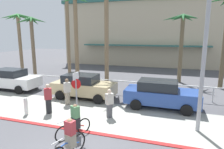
# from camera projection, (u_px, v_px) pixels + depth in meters

# --- Properties ---
(ground_plane) EXTENTS (80.00, 80.00, 0.00)m
(ground_plane) POSITION_uv_depth(u_px,v_px,m) (132.00, 89.00, 16.26)
(ground_plane) COLOR #4C4C51
(sidewalk_strip) EXTENTS (44.00, 4.00, 0.02)m
(sidewalk_strip) POSITION_uv_depth(u_px,v_px,m) (109.00, 116.00, 10.85)
(sidewalk_strip) COLOR #9E9E93
(sidewalk_strip) RESTS_ON ground
(curb_paint) EXTENTS (44.00, 0.24, 0.03)m
(curb_paint) POSITION_uv_depth(u_px,v_px,m) (95.00, 133.00, 8.98)
(curb_paint) COLOR maroon
(curb_paint) RESTS_ON ground
(building_backdrop) EXTENTS (24.82, 10.45, 9.44)m
(building_backdrop) POSITION_uv_depth(u_px,v_px,m) (148.00, 33.00, 31.05)
(building_backdrop) COLOR #BCAD8E
(building_backdrop) RESTS_ON ground
(rail_fence) EXTENTS (20.88, 0.08, 1.04)m
(rail_fence) POSITION_uv_depth(u_px,v_px,m) (128.00, 84.00, 14.70)
(rail_fence) COLOR white
(rail_fence) RESTS_ON ground
(stop_sign_bike_lane) EXTENTS (0.52, 0.56, 2.56)m
(stop_sign_bike_lane) POSITION_uv_depth(u_px,v_px,m) (76.00, 90.00, 9.98)
(stop_sign_bike_lane) COLOR gray
(stop_sign_bike_lane) RESTS_ON ground
(bollard_1) EXTENTS (0.20, 0.20, 1.00)m
(bollard_1) POSITION_uv_depth(u_px,v_px,m) (26.00, 106.00, 11.00)
(bollard_1) COLOR white
(bollard_1) RESTS_ON ground
(streetlight_curb) EXTENTS (0.24, 2.54, 7.50)m
(streetlight_curb) POSITION_uv_depth(u_px,v_px,m) (207.00, 38.00, 8.14)
(streetlight_curb) COLOR #9EA0A5
(streetlight_curb) RESTS_ON ground
(palm_tree_0) EXTENTS (3.31, 3.46, 6.72)m
(palm_tree_0) POSITION_uv_depth(u_px,v_px,m) (19.00, 27.00, 22.12)
(palm_tree_0) COLOR #846B4C
(palm_tree_0) RESTS_ON ground
(palm_tree_1) EXTENTS (2.81, 3.04, 6.20)m
(palm_tree_1) POSITION_uv_depth(u_px,v_px,m) (32.00, 33.00, 20.28)
(palm_tree_1) COLOR #756047
(palm_tree_1) RESTS_ON ground
(palm_tree_2) EXTENTS (2.81, 3.44, 9.39)m
(palm_tree_2) POSITION_uv_depth(u_px,v_px,m) (67.00, 13.00, 20.77)
(palm_tree_2) COLOR #846B4C
(palm_tree_2) RESTS_ON ground
(palm_tree_3) EXTENTS (3.13, 3.34, 7.72)m
(palm_tree_3) POSITION_uv_depth(u_px,v_px,m) (76.00, 20.00, 17.16)
(palm_tree_3) COLOR #846B4C
(palm_tree_3) RESTS_ON ground
(palm_tree_4) EXTENTS (3.59, 3.82, 8.35)m
(palm_tree_4) POSITION_uv_depth(u_px,v_px,m) (106.00, 11.00, 15.88)
(palm_tree_4) COLOR #846B4C
(palm_tree_4) RESTS_ON ground
(palm_tree_5) EXTENTS (3.14, 3.02, 6.25)m
(palm_tree_5) POSITION_uv_depth(u_px,v_px,m) (182.00, 31.00, 17.87)
(palm_tree_5) COLOR brown
(palm_tree_5) RESTS_ON ground
(car_white_0) EXTENTS (4.40, 2.02, 1.69)m
(car_white_0) POSITION_uv_depth(u_px,v_px,m) (12.00, 79.00, 16.05)
(car_white_0) COLOR white
(car_white_0) RESTS_ON ground
(car_tan_1) EXTENTS (4.40, 2.02, 1.69)m
(car_tan_1) POSITION_uv_depth(u_px,v_px,m) (83.00, 86.00, 13.89)
(car_tan_1) COLOR tan
(car_tan_1) RESTS_ON ground
(car_blue_2) EXTENTS (4.40, 2.02, 1.69)m
(car_blue_2) POSITION_uv_depth(u_px,v_px,m) (161.00, 94.00, 12.03)
(car_blue_2) COLOR #284793
(car_blue_2) RESTS_ON ground
(cyclist_red_0) EXTENTS (0.89, 1.64, 1.50)m
(cyclist_red_0) POSITION_uv_depth(u_px,v_px,m) (75.00, 121.00, 8.61)
(cyclist_red_0) COLOR black
(cyclist_red_0) RESTS_ON ground
(cyclist_blue_1) EXTENTS (0.51, 1.78, 1.50)m
(cyclist_blue_1) POSITION_uv_depth(u_px,v_px,m) (70.00, 139.00, 7.14)
(cyclist_blue_1) COLOR black
(cyclist_blue_1) RESTS_ON ground
(pedestrian_0) EXTENTS (0.46, 0.47, 1.70)m
(pedestrian_0) POSITION_uv_depth(u_px,v_px,m) (67.00, 93.00, 12.57)
(pedestrian_0) COLOR gray
(pedestrian_0) RESTS_ON ground
(pedestrian_1) EXTENTS (0.48, 0.44, 1.72)m
(pedestrian_1) POSITION_uv_depth(u_px,v_px,m) (48.00, 100.00, 11.15)
(pedestrian_1) COLOR #232326
(pedestrian_1) RESTS_ON ground
(pedestrian_3) EXTENTS (0.47, 0.47, 1.57)m
(pedestrian_3) POSITION_uv_depth(u_px,v_px,m) (109.00, 105.00, 10.61)
(pedestrian_3) COLOR #4C4C51
(pedestrian_3) RESTS_ON ground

